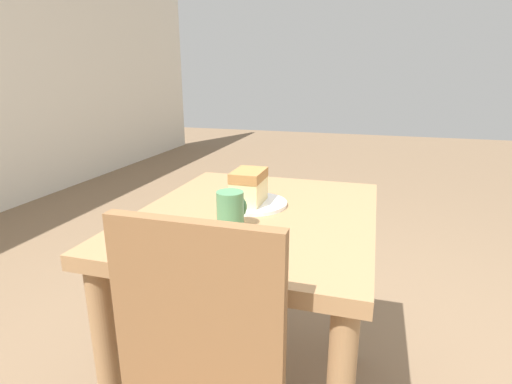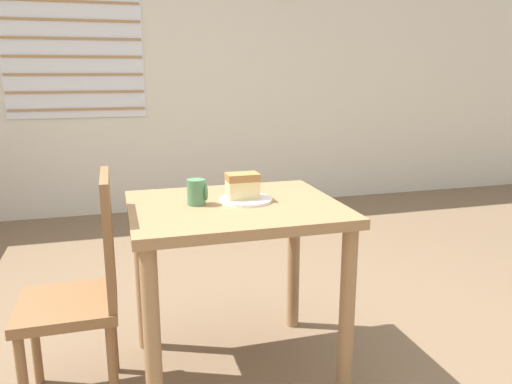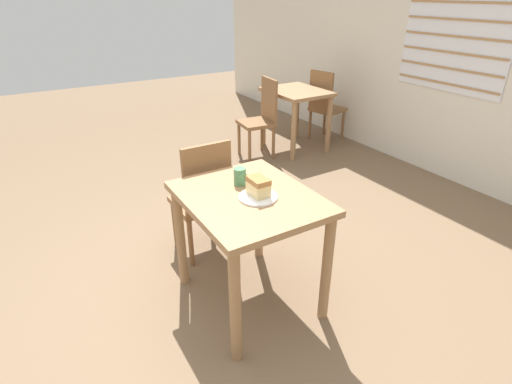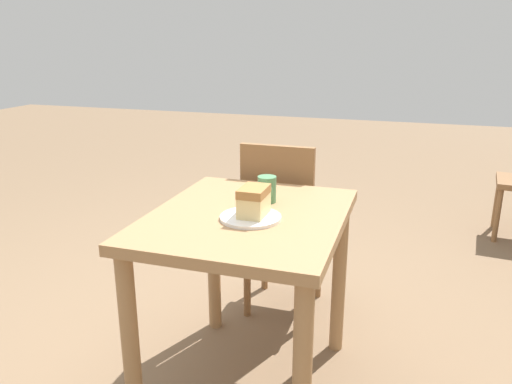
# 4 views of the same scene
# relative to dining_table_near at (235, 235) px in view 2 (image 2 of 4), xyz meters

# --- Properties ---
(wall_back) EXTENTS (10.00, 0.09, 2.80)m
(wall_back) POSITION_rel_dining_table_near_xyz_m (-0.11, 2.72, 0.79)
(wall_back) COLOR silver
(wall_back) RESTS_ON ground_plane
(dining_table_near) EXTENTS (0.83, 0.69, 0.74)m
(dining_table_near) POSITION_rel_dining_table_near_xyz_m (0.00, 0.00, 0.00)
(dining_table_near) COLOR #9E754C
(dining_table_near) RESTS_ON ground_plane
(chair_near_window) EXTENTS (0.36, 0.36, 0.89)m
(chair_near_window) POSITION_rel_dining_table_near_xyz_m (-0.59, -0.03, -0.14)
(chair_near_window) COLOR brown
(chair_near_window) RESTS_ON ground_plane
(plate) EXTENTS (0.22, 0.22, 0.01)m
(plate) POSITION_rel_dining_table_near_xyz_m (0.05, 0.03, 0.14)
(plate) COLOR white
(plate) RESTS_ON dining_table_near
(cake_slice) EXTENTS (0.13, 0.09, 0.10)m
(cake_slice) POSITION_rel_dining_table_near_xyz_m (0.04, 0.04, 0.20)
(cake_slice) COLOR #E5CC89
(cake_slice) RESTS_ON plate
(coffee_mug) EXTENTS (0.08, 0.07, 0.10)m
(coffee_mug) POSITION_rel_dining_table_near_xyz_m (-0.15, 0.03, 0.18)
(coffee_mug) COLOR #4C8456
(coffee_mug) RESTS_ON dining_table_near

